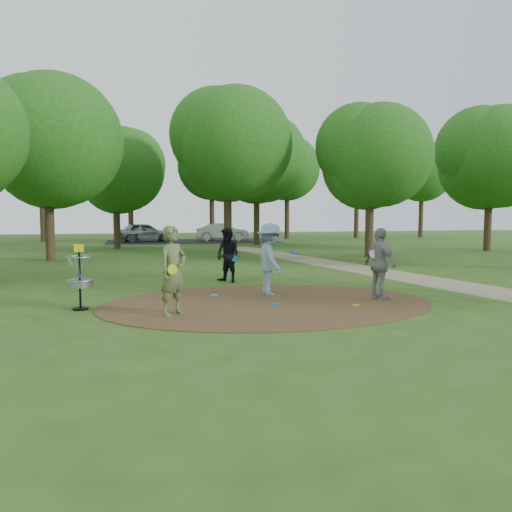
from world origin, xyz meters
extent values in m
plane|color=#2D5119|center=(0.00, 0.00, 0.00)|extent=(100.00, 100.00, 0.00)
cylinder|color=#47301C|center=(0.00, 0.00, 0.01)|extent=(8.40, 8.40, 0.02)
cube|color=#8C7A5B|center=(6.50, 2.00, 0.01)|extent=(7.55, 39.89, 0.01)
cube|color=black|center=(2.00, 30.00, 0.00)|extent=(14.00, 8.00, 0.01)
imported|color=#58683C|center=(-2.45, -0.92, 0.99)|extent=(0.86, 0.82, 1.99)
cylinder|color=#C5DE18|center=(-2.48, -1.14, 1.05)|extent=(0.22, 0.06, 0.22)
imported|color=#7F9EBD|center=(0.41, 1.21, 1.00)|extent=(0.81, 1.33, 2.00)
cylinder|color=#0D14E2|center=(1.10, 1.18, 1.17)|extent=(0.30, 0.30, 0.08)
imported|color=black|center=(-0.19, 4.13, 0.90)|extent=(1.07, 1.11, 1.79)
cylinder|color=#0B7ECA|center=(0.00, 4.08, 0.80)|extent=(0.22, 0.06, 0.22)
imported|color=gray|center=(2.96, -0.27, 0.95)|extent=(0.68, 1.18, 1.90)
cylinder|color=white|center=(2.77, -0.25, 1.21)|extent=(0.22, 0.06, 0.22)
cylinder|color=#1CD1E0|center=(-1.13, 1.43, 0.03)|extent=(0.22, 0.22, 0.02)
cylinder|color=blue|center=(0.08, -0.35, 0.03)|extent=(0.22, 0.22, 0.02)
cylinder|color=red|center=(-0.98, 2.20, 0.03)|extent=(0.22, 0.22, 0.02)
imported|color=#93979A|center=(-1.97, 30.04, 0.79)|extent=(4.93, 2.83, 1.58)
imported|color=#B0B0B8|center=(4.61, 29.76, 0.75)|extent=(4.80, 2.67, 1.50)
cylinder|color=orange|center=(1.94, -0.95, 0.03)|extent=(0.22, 0.22, 0.02)
cylinder|color=black|center=(-4.50, 0.30, 0.68)|extent=(0.05, 0.05, 1.35)
cylinder|color=black|center=(-4.50, 0.30, 0.02)|extent=(0.36, 0.36, 0.04)
cylinder|color=gray|center=(-4.50, 0.30, 0.62)|extent=(0.60, 0.60, 0.16)
torus|color=gray|center=(-4.50, 0.30, 0.70)|extent=(0.63, 0.63, 0.03)
torus|color=gray|center=(-4.50, 0.30, 1.25)|extent=(0.58, 0.58, 0.02)
cube|color=yellow|center=(-4.50, 0.30, 1.45)|extent=(0.22, 0.02, 0.18)
cylinder|color=#332316|center=(-7.00, 14.00, 1.90)|extent=(0.44, 0.44, 3.80)
sphere|color=#1F5015|center=(-7.00, 14.00, 5.54)|extent=(6.34, 6.34, 6.34)
cylinder|color=#332316|center=(2.00, 15.00, 2.09)|extent=(0.44, 0.44, 4.18)
sphere|color=#1F5015|center=(2.00, 15.00, 5.86)|extent=(6.12, 6.12, 6.12)
cylinder|color=#332316|center=(9.00, 12.00, 1.80)|extent=(0.44, 0.44, 3.61)
sphere|color=#1F5015|center=(9.00, 12.00, 5.08)|extent=(5.36, 5.36, 5.36)
cylinder|color=#332316|center=(-4.00, 22.00, 1.71)|extent=(0.44, 0.44, 3.42)
sphere|color=#1F5015|center=(-4.00, 22.00, 4.93)|extent=(5.50, 5.50, 5.50)
cylinder|color=#332316|center=(6.00, 24.00, 2.19)|extent=(0.44, 0.44, 4.37)
sphere|color=#1F5015|center=(6.00, 24.00, 6.18)|extent=(6.57, 6.57, 6.57)
cylinder|color=#332316|center=(18.00, 14.00, 1.90)|extent=(0.44, 0.44, 3.80)
sphere|color=#1F5015|center=(18.00, 14.00, 5.49)|extent=(6.15, 6.15, 6.15)
camera|label=1|loc=(-3.43, -11.94, 2.23)|focal=35.00mm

